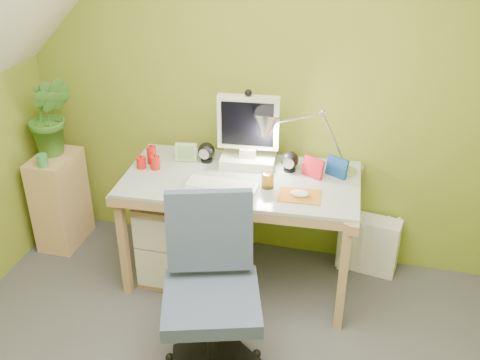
% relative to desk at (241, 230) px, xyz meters
% --- Properties ---
extents(wall_back, '(3.20, 0.01, 2.40)m').
position_rel_desk_xyz_m(wall_back, '(0.04, 0.42, 0.82)').
color(wall_back, olive).
rests_on(wall_back, floor).
extents(desk, '(1.47, 0.79, 0.77)m').
position_rel_desk_xyz_m(desk, '(0.00, 0.00, 0.00)').
color(desk, tan).
rests_on(desk, floor).
extents(monitor, '(0.41, 0.26, 0.53)m').
position_rel_desk_xyz_m(monitor, '(0.00, 0.18, 0.65)').
color(monitor, silver).
rests_on(monitor, desk).
extents(speaker_left, '(0.12, 0.12, 0.13)m').
position_rel_desk_xyz_m(speaker_left, '(-0.27, 0.16, 0.45)').
color(speaker_left, black).
rests_on(speaker_left, desk).
extents(speaker_right, '(0.11, 0.11, 0.13)m').
position_rel_desk_xyz_m(speaker_right, '(0.27, 0.16, 0.45)').
color(speaker_right, black).
rests_on(speaker_right, desk).
extents(keyboard, '(0.42, 0.14, 0.02)m').
position_rel_desk_xyz_m(keyboard, '(-0.08, -0.14, 0.39)').
color(keyboard, white).
rests_on(keyboard, desk).
extents(mousepad, '(0.25, 0.19, 0.01)m').
position_rel_desk_xyz_m(mousepad, '(0.38, -0.14, 0.39)').
color(mousepad, '#B5661C').
rests_on(mousepad, desk).
extents(mouse, '(0.12, 0.09, 0.04)m').
position_rel_desk_xyz_m(mouse, '(0.38, -0.14, 0.40)').
color(mouse, white).
rests_on(mouse, mousepad).
extents(amber_tumbler, '(0.08, 0.08, 0.09)m').
position_rel_desk_xyz_m(amber_tumbler, '(0.18, -0.08, 0.43)').
color(amber_tumbler, '#996916').
rests_on(amber_tumbler, desk).
extents(candle_cluster, '(0.17, 0.15, 0.11)m').
position_rel_desk_xyz_m(candle_cluster, '(-0.60, 0.01, 0.44)').
color(candle_cluster, red).
rests_on(candle_cluster, desk).
extents(photo_frame_red, '(0.13, 0.09, 0.12)m').
position_rel_desk_xyz_m(photo_frame_red, '(0.42, 0.12, 0.44)').
color(photo_frame_red, red).
rests_on(photo_frame_red, desk).
extents(photo_frame_blue, '(0.13, 0.09, 0.12)m').
position_rel_desk_xyz_m(photo_frame_blue, '(0.56, 0.16, 0.44)').
color(photo_frame_blue, navy).
rests_on(photo_frame_blue, desk).
extents(photo_frame_green, '(0.14, 0.04, 0.12)m').
position_rel_desk_xyz_m(photo_frame_green, '(-0.40, 0.14, 0.44)').
color(photo_frame_green, '#A3BA80').
rests_on(photo_frame_green, desk).
extents(desk_lamp, '(0.62, 0.36, 0.62)m').
position_rel_desk_xyz_m(desk_lamp, '(0.45, 0.18, 0.69)').
color(desk_lamp, '#ADAEB1').
rests_on(desk_lamp, desk).
extents(side_ledge, '(0.26, 0.39, 0.69)m').
position_rel_desk_xyz_m(side_ledge, '(-1.36, 0.11, -0.04)').
color(side_ledge, tan).
rests_on(side_ledge, floor).
extents(potted_plant, '(0.36, 0.32, 0.56)m').
position_rel_desk_xyz_m(potted_plant, '(-1.36, 0.16, 0.59)').
color(potted_plant, '#3C7326').
rests_on(potted_plant, side_ledge).
extents(green_cup, '(0.08, 0.08, 0.09)m').
position_rel_desk_xyz_m(green_cup, '(-1.34, -0.04, 0.35)').
color(green_cup, green).
rests_on(green_cup, side_ledge).
extents(task_chair, '(0.70, 0.70, 1.01)m').
position_rel_desk_xyz_m(task_chair, '(0.05, -0.82, 0.12)').
color(task_chair, '#39445D').
rests_on(task_chair, floor).
extents(radiator, '(0.41, 0.22, 0.39)m').
position_rel_desk_xyz_m(radiator, '(0.81, 0.32, -0.19)').
color(radiator, white).
rests_on(radiator, floor).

